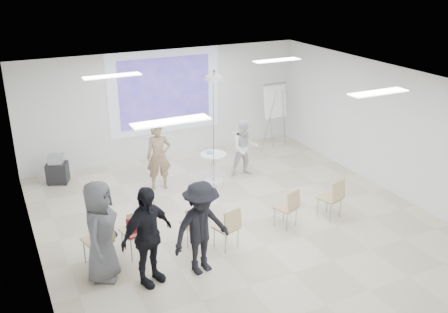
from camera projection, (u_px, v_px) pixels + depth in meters
name	position (u px, v px, depth m)	size (l,w,h in m)	color
floor	(240.00, 226.00, 10.60)	(8.00, 9.00, 0.10)	beige
ceiling	(242.00, 82.00, 9.46)	(8.00, 9.00, 0.10)	white
wall_back	(165.00, 104.00, 13.84)	(8.00, 0.10, 3.00)	silver
wall_left	(29.00, 197.00, 8.38)	(0.10, 9.00, 3.00)	silver
wall_right	(394.00, 130.00, 11.68)	(0.10, 9.00, 3.00)	silver
projection_halo	(165.00, 92.00, 13.65)	(3.20, 0.01, 2.30)	silver
projection_image	(165.00, 92.00, 13.64)	(2.60, 0.01, 1.90)	#3F2D9C
pedestal_table	(213.00, 166.00, 12.40)	(0.84, 0.84, 0.79)	white
player_left	(159.00, 152.00, 11.93)	(0.68, 0.46, 1.86)	#94785B
player_right	(245.00, 145.00, 12.72)	(0.79, 0.63, 1.63)	white
controller_left	(162.00, 136.00, 12.10)	(0.04, 0.12, 0.04)	white
controller_right	(234.00, 133.00, 12.75)	(0.04, 0.12, 0.04)	silver
chair_far_left	(99.00, 237.00, 8.91)	(0.58, 0.61, 1.01)	tan
chair_left_mid	(137.00, 229.00, 9.20)	(0.55, 0.58, 1.00)	tan
chair_left_inner	(193.00, 222.00, 9.64)	(0.39, 0.42, 0.82)	tan
chair_center	(229.00, 225.00, 9.48)	(0.50, 0.53, 0.86)	tan
chair_right_inner	(289.00, 205.00, 10.27)	(0.53, 0.54, 0.85)	tan
chair_right_far	(333.00, 196.00, 10.61)	(0.54, 0.57, 0.91)	tan
red_jacket	(138.00, 226.00, 9.03)	(0.41, 0.09, 0.39)	#B21527
laptop	(191.00, 222.00, 9.74)	(0.30, 0.22, 0.02)	black
audience_left	(147.00, 230.00, 8.29)	(1.20, 0.72, 2.07)	black
audience_mid	(201.00, 222.00, 8.62)	(1.28, 0.70, 1.97)	black
audience_outer	(100.00, 225.00, 8.43)	(1.00, 0.66, 2.05)	slate
flipchart_easel	(275.00, 101.00, 14.32)	(0.85, 0.64, 1.97)	gray
av_cart	(57.00, 170.00, 12.41)	(0.61, 0.56, 0.75)	black
ceiling_projector	(214.00, 84.00, 10.88)	(0.30, 0.25, 3.00)	white
fluor_panel_nw	(112.00, 76.00, 10.35)	(1.20, 0.30, 0.02)	white
fluor_panel_ne	(277.00, 60.00, 11.98)	(1.20, 0.30, 0.02)	white
fluor_panel_sw	(171.00, 121.00, 7.42)	(1.20, 0.30, 0.02)	white
fluor_panel_se	(378.00, 92.00, 9.06)	(1.20, 0.30, 0.02)	white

